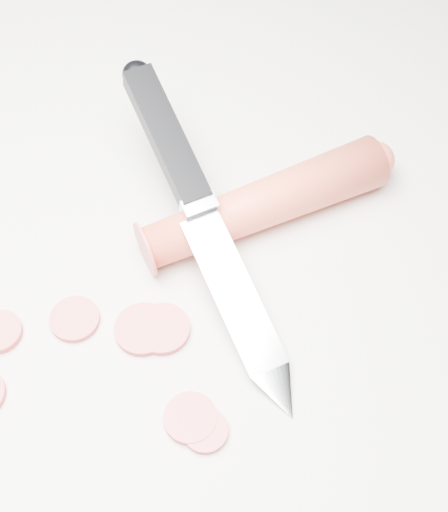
# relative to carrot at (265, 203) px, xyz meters

# --- Properties ---
(ground) EXTENTS (2.40, 2.40, 0.00)m
(ground) POSITION_rel_carrot_xyz_m (-0.08, -0.08, -0.02)
(ground) COLOR silver
(ground) RESTS_ON ground
(carrot) EXTENTS (0.17, 0.15, 0.04)m
(carrot) POSITION_rel_carrot_xyz_m (0.00, 0.00, 0.00)
(carrot) COLOR #E6472C
(carrot) RESTS_ON ground
(carrot_slice_1) EXTENTS (0.04, 0.04, 0.01)m
(carrot_slice_1) POSITION_rel_carrot_xyz_m (-0.05, -0.11, -0.02)
(carrot_slice_1) COLOR #D64F4B
(carrot_slice_1) RESTS_ON ground
(carrot_slice_2) EXTENTS (0.03, 0.03, 0.01)m
(carrot_slice_2) POSITION_rel_carrot_xyz_m (-0.11, -0.11, -0.02)
(carrot_slice_2) COLOR #D64F4B
(carrot_slice_2) RESTS_ON ground
(carrot_slice_3) EXTENTS (0.03, 0.03, 0.01)m
(carrot_slice_3) POSITION_rel_carrot_xyz_m (-0.01, -0.17, -0.02)
(carrot_slice_3) COLOR #D64F4B
(carrot_slice_3) RESTS_ON ground
(carrot_slice_4) EXTENTS (0.04, 0.04, 0.01)m
(carrot_slice_4) POSITION_rel_carrot_xyz_m (-0.06, -0.11, -0.02)
(carrot_slice_4) COLOR #D64F4B
(carrot_slice_4) RESTS_ON ground
(carrot_slice_6) EXTENTS (0.03, 0.03, 0.01)m
(carrot_slice_6) POSITION_rel_carrot_xyz_m (-0.02, -0.17, -0.02)
(carrot_slice_6) COLOR #D64F4B
(carrot_slice_6) RESTS_ON ground
(kitchen_knife) EXTENTS (0.19, 0.24, 0.08)m
(kitchen_knife) POSITION_rel_carrot_xyz_m (-0.03, -0.04, 0.02)
(kitchen_knife) COLOR silver
(kitchen_knife) RESTS_ON ground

